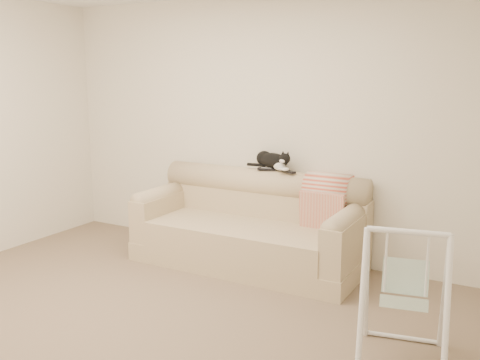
{
  "coord_description": "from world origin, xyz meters",
  "views": [
    {
      "loc": [
        2.3,
        -2.83,
        1.82
      ],
      "look_at": [
        0.03,
        1.27,
        0.9
      ],
      "focal_mm": 40.0,
      "sensor_mm": 36.0,
      "label": 1
    }
  ],
  "objects_px": {
    "remote_a": "(267,169)",
    "remote_b": "(289,172)",
    "baby_swing": "(404,295)",
    "tuxedo_cat": "(273,160)",
    "sofa": "(251,228)"
  },
  "relations": [
    {
      "from": "remote_a",
      "to": "remote_b",
      "type": "distance_m",
      "value": 0.24
    },
    {
      "from": "remote_b",
      "to": "baby_swing",
      "type": "relative_size",
      "value": 0.19
    },
    {
      "from": "tuxedo_cat",
      "to": "remote_a",
      "type": "bearing_deg",
      "value": -142.96
    },
    {
      "from": "baby_swing",
      "to": "remote_b",
      "type": "bearing_deg",
      "value": 136.28
    },
    {
      "from": "remote_a",
      "to": "sofa",
      "type": "bearing_deg",
      "value": -104.4
    },
    {
      "from": "remote_a",
      "to": "baby_swing",
      "type": "height_order",
      "value": "remote_a"
    },
    {
      "from": "baby_swing",
      "to": "sofa",
      "type": "bearing_deg",
      "value": 146.33
    },
    {
      "from": "remote_a",
      "to": "tuxedo_cat",
      "type": "relative_size",
      "value": 0.37
    },
    {
      "from": "remote_b",
      "to": "tuxedo_cat",
      "type": "xyz_separation_m",
      "value": [
        -0.2,
        0.05,
        0.09
      ]
    },
    {
      "from": "remote_b",
      "to": "sofa",
      "type": "bearing_deg",
      "value": -144.96
    },
    {
      "from": "tuxedo_cat",
      "to": "baby_swing",
      "type": "distance_m",
      "value": 2.2
    },
    {
      "from": "remote_a",
      "to": "tuxedo_cat",
      "type": "xyz_separation_m",
      "value": [
        0.05,
        0.04,
        0.09
      ]
    },
    {
      "from": "sofa",
      "to": "tuxedo_cat",
      "type": "relative_size",
      "value": 4.36
    },
    {
      "from": "tuxedo_cat",
      "to": "baby_swing",
      "type": "xyz_separation_m",
      "value": [
        1.61,
        -1.4,
        -0.55
      ]
    },
    {
      "from": "remote_a",
      "to": "tuxedo_cat",
      "type": "bearing_deg",
      "value": 37.04
    }
  ]
}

